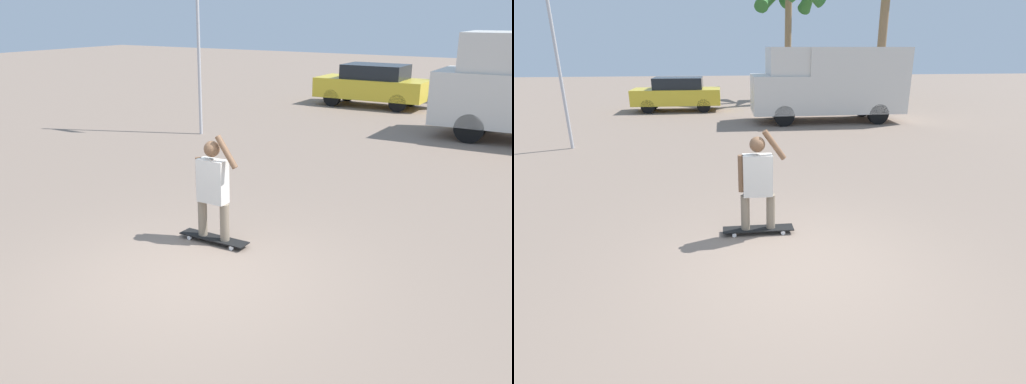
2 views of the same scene
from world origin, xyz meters
The scene contains 6 objects.
ground_plane centered at (0.00, 0.00, 0.00)m, with size 80.00×80.00×0.00m, color gray.
skateboard centered at (-0.49, 1.15, 0.07)m, with size 1.14×0.26×0.09m.
person_skateboarder centered at (-0.49, 1.15, 0.94)m, with size 0.74×0.24×1.61m.
camper_van centered at (3.29, 11.33, 1.56)m, with size 5.98×2.17×2.86m.
parked_car_yellow centered at (-3.10, 14.90, 0.80)m, with size 4.04×1.71×1.53m.
flagpole centered at (-5.41, 7.55, 3.64)m, with size 1.01×0.12×6.31m.
Camera 2 is at (-0.97, -4.70, 2.83)m, focal length 28.00 mm.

